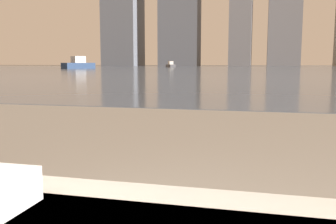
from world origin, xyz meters
TOP-DOWN VIEW (x-y plane):
  - harbor_water at (0.00, 62.00)m, footprint 180.00×110.00m
  - harbor_boat_2 at (-17.56, 76.39)m, footprint 2.65×3.45m
  - harbor_boat_3 at (-26.96, 53.81)m, footprint 4.04×5.34m
  - skyline_tower_0 at (-43.45, 118.00)m, footprint 11.03×12.07m

SIDE VIEW (x-z plane):
  - harbor_water at x=0.00m, z-range 0.00..0.01m
  - harbor_boat_2 at x=-17.56m, z-range -0.17..1.07m
  - harbor_boat_3 at x=-26.96m, z-range -0.27..1.65m
  - skyline_tower_0 at x=-43.45m, z-range 0.00..31.51m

